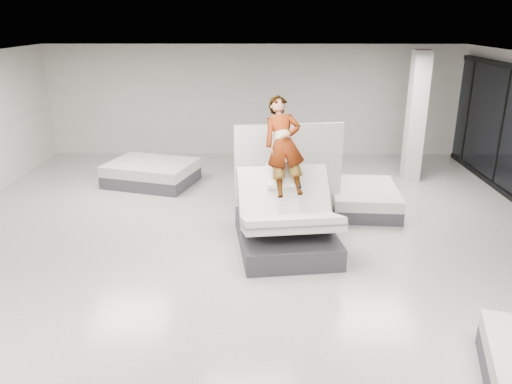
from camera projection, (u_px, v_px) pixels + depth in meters
room at (248, 171)px, 7.96m from camera, size 14.00×14.04×3.20m
hero_bed at (286, 225)px, 8.85m from camera, size 1.90×2.37×1.48m
person at (284, 167)px, 8.85m from camera, size 0.89×1.88×1.26m
remote at (299, 185)px, 8.63m from camera, size 0.07×0.15×0.08m
divider_panel at (288, 173)px, 9.97m from camera, size 2.16×0.42×1.97m
flat_bed_right_far at (364, 199)px, 10.67m from camera, size 1.48×1.90×0.50m
flat_bed_left_far at (152, 173)px, 12.31m from camera, size 2.37×2.03×0.56m
column at (416, 118)px, 12.17m from camera, size 0.40×0.40×3.20m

